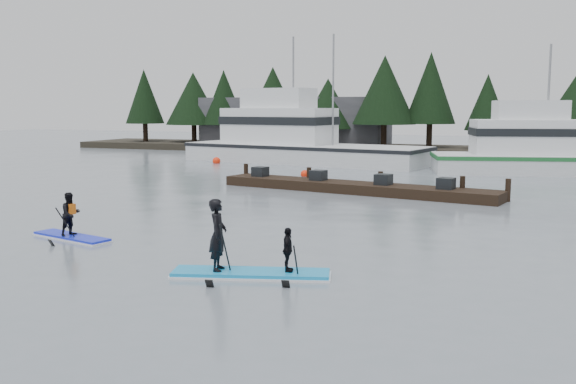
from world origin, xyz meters
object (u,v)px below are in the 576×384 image
(paddleboard_duo, at_px, (243,253))
(fishing_boat_medium, at_px, (550,163))
(paddleboard_solo, at_px, (71,221))
(fishing_boat_large, at_px, (297,152))
(floating_dock, at_px, (354,188))

(paddleboard_duo, bearing_deg, fishing_boat_medium, 59.51)
(paddleboard_duo, bearing_deg, paddleboard_solo, 146.73)
(fishing_boat_large, xyz_separation_m, paddleboard_solo, (3.16, -28.83, -0.24))
(floating_dock, height_order, paddleboard_duo, paddleboard_duo)
(fishing_boat_medium, relative_size, paddleboard_solo, 5.13)
(floating_dock, bearing_deg, fishing_boat_large, 130.39)
(fishing_boat_medium, height_order, floating_dock, fishing_boat_medium)
(paddleboard_solo, bearing_deg, paddleboard_duo, -2.96)
(fishing_boat_large, relative_size, fishing_boat_medium, 1.22)
(floating_dock, bearing_deg, paddleboard_duo, -73.57)
(fishing_boat_large, relative_size, paddleboard_solo, 6.27)
(paddleboard_solo, bearing_deg, floating_dock, 82.93)
(floating_dock, distance_m, paddleboard_duo, 16.02)
(fishing_boat_large, distance_m, fishing_boat_medium, 17.56)
(floating_dock, bearing_deg, fishing_boat_medium, 66.41)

